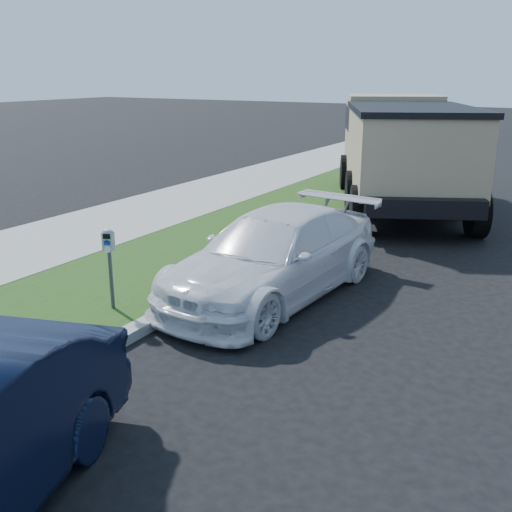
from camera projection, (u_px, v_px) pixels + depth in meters
The scene contains 5 objects.
ground at pixel (315, 373), 7.22m from camera, with size 120.00×120.00×0.00m, color black.
streetside at pixel (94, 257), 11.51m from camera, with size 6.12×50.00×0.15m.
parking_meter at pixel (109, 252), 8.61m from camera, with size 0.20×0.17×1.22m.
white_wagon at pixel (274, 255), 9.57m from camera, with size 1.90×4.66×1.35m, color white.
dump_truck at pixel (402, 147), 15.58m from camera, with size 5.38×7.64×2.83m.
Camera 1 is at (2.61, -5.97, 3.49)m, focal length 42.00 mm.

